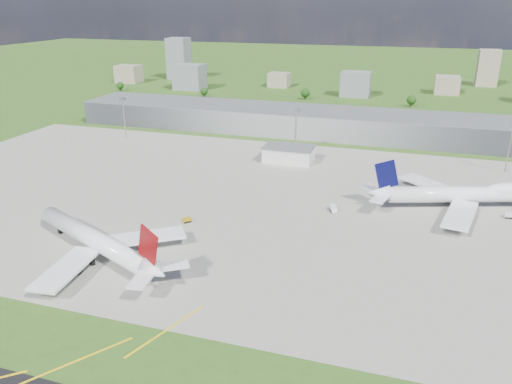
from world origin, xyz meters
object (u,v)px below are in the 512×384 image
(tug_yellow, at_px, (187,220))
(van_white_near, at_px, (333,209))
(airliner_red_twin, at_px, (98,242))
(airliner_blue_quad, at_px, (468,194))
(van_white_far, at_px, (510,216))

(tug_yellow, bearing_deg, van_white_near, -18.37)
(airliner_red_twin, distance_m, tug_yellow, 38.86)
(airliner_red_twin, height_order, airliner_blue_quad, airliner_blue_quad)
(airliner_blue_quad, distance_m, van_white_far, 17.85)
(tug_yellow, height_order, van_white_far, van_white_far)
(airliner_red_twin, bearing_deg, van_white_near, -113.57)
(airliner_red_twin, xyz_separation_m, van_white_near, (70.42, 62.89, -4.20))
(tug_yellow, bearing_deg, van_white_far, -26.81)
(airliner_blue_quad, xyz_separation_m, van_white_near, (-53.30, -21.61, -4.66))
(airliner_red_twin, distance_m, airliner_blue_quad, 149.82)
(airliner_red_twin, relative_size, airliner_blue_quad, 0.89)
(airliner_blue_quad, bearing_deg, van_white_far, -42.08)
(tug_yellow, distance_m, van_white_far, 129.93)
(van_white_near, bearing_deg, airliner_red_twin, 109.92)
(van_white_near, xyz_separation_m, van_white_far, (69.03, 14.68, -0.15))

